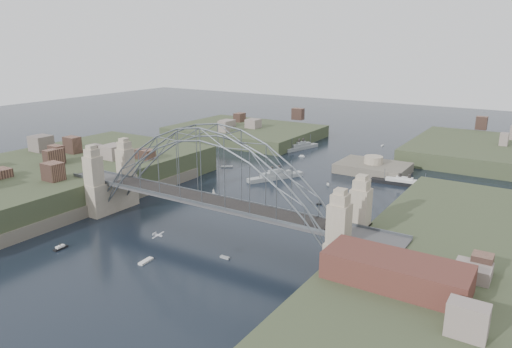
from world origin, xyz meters
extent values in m
plane|color=black|center=(0.00, 0.00, 0.00)|extent=(500.00, 500.00, 0.00)
cube|color=#49494B|center=(0.00, 0.00, 8.00)|extent=(84.00, 6.00, 0.70)
cube|color=#535A60|center=(0.00, -3.00, 8.55)|extent=(84.00, 0.25, 0.50)
cube|color=#535A60|center=(0.00, 3.00, 8.55)|extent=(84.00, 0.25, 0.50)
cube|color=black|center=(0.00, 0.00, 8.55)|extent=(55.20, 5.20, 0.35)
cube|color=tan|center=(-31.50, -5.00, 8.85)|extent=(3.40, 3.40, 17.70)
cube|color=tan|center=(-31.50, 5.00, 8.85)|extent=(3.40, 3.40, 17.70)
cube|color=tan|center=(31.50, -5.00, 8.85)|extent=(3.40, 3.40, 17.70)
cube|color=tan|center=(31.50, 5.00, 8.85)|extent=(3.40, 3.40, 17.70)
cube|color=tan|center=(-31.50, 0.00, 4.00)|extent=(4.08, 13.80, 8.00)
cube|color=tan|center=(31.50, 0.00, 4.00)|extent=(4.08, 13.80, 8.00)
cube|color=#384228|center=(-58.00, 0.00, 2.00)|extent=(50.00, 90.00, 12.00)
cube|color=#5F584B|center=(-35.50, 0.00, 1.00)|extent=(6.00, 70.00, 4.00)
cube|color=#384228|center=(58.00, 0.00, 2.00)|extent=(50.00, 90.00, 12.00)
cube|color=#5F584B|center=(35.50, 0.00, 1.00)|extent=(6.00, 70.00, 4.00)
cube|color=#384228|center=(-55.00, 95.00, 0.50)|extent=(60.00, 45.00, 9.00)
cube|color=#5F584B|center=(12.00, 70.00, -0.50)|extent=(22.00, 16.00, 7.00)
cylinder|color=tan|center=(12.00, 70.00, 4.20)|extent=(6.00, 6.00, 2.40)
cube|color=#592D26|center=(44.00, -14.00, 10.00)|extent=(20.00, 8.00, 4.00)
cube|color=#9AA0A2|center=(-10.85, 46.12, 0.42)|extent=(11.34, 17.77, 1.68)
cube|color=#9AA0A2|center=(-10.85, 46.12, 1.68)|extent=(6.68, 10.02, 1.26)
cube|color=#9AA0A2|center=(-10.85, 46.12, 2.63)|extent=(3.50, 4.81, 0.84)
cylinder|color=black|center=(-11.49, 44.96, 3.36)|extent=(0.91, 0.91, 1.68)
cylinder|color=black|center=(-10.21, 47.28, 3.36)|extent=(0.91, 0.91, 1.68)
cylinder|color=#535A60|center=(-13.59, 41.15, 3.15)|extent=(0.17, 0.17, 4.20)
cylinder|color=#535A60|center=(-8.12, 51.09, 3.15)|extent=(0.17, 0.17, 4.20)
cube|color=#9AA0A2|center=(-23.36, 87.54, 0.43)|extent=(7.18, 17.20, 1.72)
cube|color=#9AA0A2|center=(-23.36, 87.54, 1.72)|extent=(4.40, 9.60, 1.29)
cube|color=#9AA0A2|center=(-23.36, 87.54, 2.69)|extent=(2.48, 4.50, 0.86)
cylinder|color=black|center=(-23.70, 86.38, 3.45)|extent=(0.85, 0.85, 1.72)
cylinder|color=black|center=(-23.02, 88.70, 3.45)|extent=(0.85, 0.85, 1.72)
cylinder|color=#535A60|center=(-24.83, 82.58, 3.23)|extent=(0.17, 0.17, 4.31)
cylinder|color=#535A60|center=(-21.89, 92.50, 3.23)|extent=(0.17, 0.17, 4.31)
cube|color=black|center=(24.69, 61.02, 0.35)|extent=(19.61, 4.46, 1.41)
cube|color=silver|center=(24.69, 61.02, 1.41)|extent=(10.84, 2.98, 1.06)
cube|color=silver|center=(24.69, 61.02, 2.21)|extent=(4.98, 1.91, 0.71)
cylinder|color=black|center=(23.33, 60.89, 2.83)|extent=(0.95, 0.95, 1.41)
cylinder|color=black|center=(26.04, 61.15, 2.83)|extent=(0.95, 0.95, 1.41)
cylinder|color=#535A60|center=(18.88, 60.47, 2.65)|extent=(0.14, 0.14, 3.54)
cylinder|color=#535A60|center=(30.50, 61.57, 2.65)|extent=(0.14, 0.14, 3.54)
cube|color=silver|center=(3.53, -19.64, 8.23)|extent=(1.66, 0.51, 0.29)
cube|color=silver|center=(3.53, -19.64, 8.28)|extent=(0.70, 3.28, 0.06)
cube|color=silver|center=(2.72, -19.75, 8.38)|extent=(0.29, 1.04, 0.36)
cube|color=silver|center=(-17.19, 22.94, 0.15)|extent=(1.84, 2.40, 0.45)
cylinder|color=#535A60|center=(-17.19, 22.94, 1.20)|extent=(0.08, 0.08, 2.20)
cone|color=silver|center=(-17.19, 22.94, 1.20)|extent=(1.49, 1.58, 1.92)
cube|color=silver|center=(11.03, 31.96, 0.15)|extent=(1.93, 1.61, 0.45)
cube|color=silver|center=(-3.20, -16.76, 0.15)|extent=(1.37, 3.41, 0.45)
cube|color=silver|center=(30.02, 34.53, 0.15)|extent=(1.98, 2.20, 0.45)
cube|color=silver|center=(-32.08, 49.60, 0.15)|extent=(4.03, 3.37, 0.45)
cube|color=silver|center=(5.70, 48.65, 0.15)|extent=(1.42, 1.75, 0.45)
cube|color=silver|center=(5.70, 48.65, 0.55)|extent=(0.97, 1.13, 0.40)
cylinder|color=black|center=(5.70, 48.65, 1.00)|extent=(0.16, 0.16, 0.70)
cube|color=silver|center=(-17.22, 76.31, 0.15)|extent=(2.31, 1.19, 0.45)
cube|color=silver|center=(-17.22, 76.31, 0.55)|extent=(1.42, 0.89, 0.40)
cylinder|color=black|center=(-17.22, 76.31, 1.00)|extent=(0.16, 0.16, 0.70)
cube|color=silver|center=(35.04, 15.55, 0.15)|extent=(2.85, 1.77, 0.45)
cylinder|color=#535A60|center=(35.04, 15.55, 1.20)|extent=(0.08, 0.08, 2.20)
cone|color=silver|center=(35.04, 15.55, 1.20)|extent=(1.51, 1.37, 1.92)
cube|color=silver|center=(-22.37, -22.00, 0.15)|extent=(1.11, 3.04, 0.45)
cube|color=silver|center=(-22.37, -22.00, 0.55)|extent=(0.91, 1.84, 0.40)
cylinder|color=black|center=(-22.37, -22.00, 1.00)|extent=(0.16, 0.16, 0.70)
cube|color=silver|center=(1.76, 110.99, 0.15)|extent=(0.65, 1.85, 0.45)
cube|color=silver|center=(-36.42, 35.95, 0.15)|extent=(2.25, 1.82, 0.45)
cube|color=silver|center=(-36.42, 35.95, 0.55)|extent=(1.45, 1.25, 0.40)
cylinder|color=black|center=(-36.42, 35.95, 1.00)|extent=(0.16, 0.16, 0.70)
cube|color=silver|center=(8.82, -7.13, 0.15)|extent=(2.07, 0.72, 0.45)
camera|label=1|loc=(59.94, -75.50, 41.46)|focal=33.11mm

